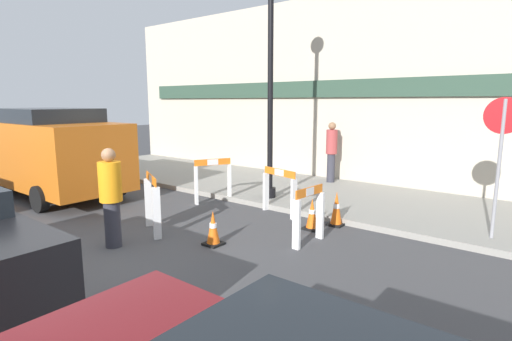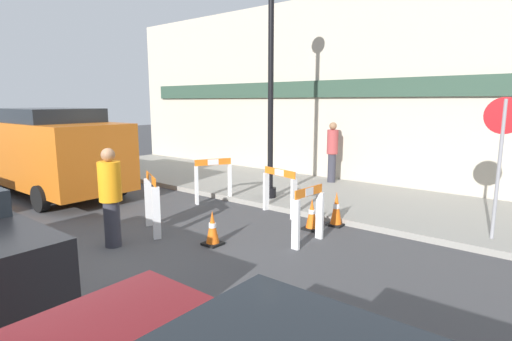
{
  "view_description": "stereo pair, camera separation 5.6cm",
  "coord_description": "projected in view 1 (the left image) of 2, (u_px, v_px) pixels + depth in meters",
  "views": [
    {
      "loc": [
        5.53,
        -2.56,
        2.42
      ],
      "look_at": [
        0.42,
        3.9,
        1.0
      ],
      "focal_mm": 28.0,
      "sensor_mm": 36.0,
      "label": 1
    },
    {
      "loc": [
        5.57,
        -2.53,
        2.42
      ],
      "look_at": [
        0.42,
        3.9,
        1.0
      ],
      "focal_mm": 28.0,
      "sensor_mm": 36.0,
      "label": 2
    }
  ],
  "objects": [
    {
      "name": "person_pedestrian",
      "position": [
        331.0,
        150.0,
        11.44
      ],
      "size": [
        0.43,
        0.43,
        1.73
      ],
      "rotation": [
        0.0,
        0.0,
        3.63
      ],
      "color": "#33333D",
      "rests_on": "sidewalk_slab"
    },
    {
      "name": "streetlamp_post",
      "position": [
        271.0,
        44.0,
        9.13
      ],
      "size": [
        0.44,
        0.44,
        5.65
      ],
      "color": "black",
      "rests_on": "sidewalk_slab"
    },
    {
      "name": "barricade_3",
      "position": [
        279.0,
        189.0,
        8.61
      ],
      "size": [
        0.98,
        0.37,
        1.0
      ],
      "rotation": [
        0.0,
        0.0,
        9.18
      ],
      "color": "white",
      "rests_on": "ground_plane"
    },
    {
      "name": "traffic_cone_0",
      "position": [
        312.0,
        214.0,
        7.63
      ],
      "size": [
        0.3,
        0.3,
        0.61
      ],
      "color": "black",
      "rests_on": "ground_plane"
    },
    {
      "name": "storefront_facade",
      "position": [
        338.0,
        90.0,
        11.74
      ],
      "size": [
        18.0,
        0.22,
        5.5
      ],
      "color": "#BCB29E",
      "rests_on": "ground_plane"
    },
    {
      "name": "traffic_cone_2",
      "position": [
        213.0,
        229.0,
        6.79
      ],
      "size": [
        0.3,
        0.3,
        0.6
      ],
      "color": "black",
      "rests_on": "ground_plane"
    },
    {
      "name": "barricade_1",
      "position": [
        152.0,
        201.0,
        7.41
      ],
      "size": [
        0.87,
        0.54,
        1.1
      ],
      "rotation": [
        0.0,
        0.0,
        5.81
      ],
      "color": "white",
      "rests_on": "ground_plane"
    },
    {
      "name": "ground_plane",
      "position": [
        67.0,
        271.0,
        5.77
      ],
      "size": [
        60.0,
        60.0,
        0.0
      ],
      "primitive_type": "plane",
      "color": "#424244"
    },
    {
      "name": "work_van",
      "position": [
        48.0,
        148.0,
        10.37
      ],
      "size": [
        5.03,
        2.14,
        2.25
      ],
      "color": "#D16619",
      "rests_on": "ground_plane"
    },
    {
      "name": "sidewalk_slab",
      "position": [
        301.0,
        191.0,
        10.69
      ],
      "size": [
        18.0,
        3.75,
        0.12
      ],
      "color": "gray",
      "rests_on": "ground_plane"
    },
    {
      "name": "person_worker",
      "position": [
        111.0,
        195.0,
        6.62
      ],
      "size": [
        0.47,
        0.47,
        1.68
      ],
      "rotation": [
        0.0,
        0.0,
        1.25
      ],
      "color": "#33333D",
      "rests_on": "ground_plane"
    },
    {
      "name": "stop_sign",
      "position": [
        501.0,
        145.0,
        6.57
      ],
      "size": [
        0.6,
        0.12,
        2.38
      ],
      "rotation": [
        0.0,
        0.0,
        3.3
      ],
      "color": "gray",
      "rests_on": "sidewalk_slab"
    },
    {
      "name": "barricade_2",
      "position": [
        309.0,
        214.0,
        6.82
      ],
      "size": [
        0.18,
        0.78,
        1.0
      ],
      "rotation": [
        0.0,
        0.0,
        7.8
      ],
      "color": "white",
      "rests_on": "ground_plane"
    },
    {
      "name": "barricade_0",
      "position": [
        213.0,
        179.0,
        9.6
      ],
      "size": [
        0.53,
        0.86,
        1.07
      ],
      "rotation": [
        0.0,
        0.0,
        4.23
      ],
      "color": "white",
      "rests_on": "ground_plane"
    },
    {
      "name": "traffic_cone_1",
      "position": [
        336.0,
        209.0,
        7.87
      ],
      "size": [
        0.3,
        0.3,
        0.69
      ],
      "color": "black",
      "rests_on": "ground_plane"
    }
  ]
}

